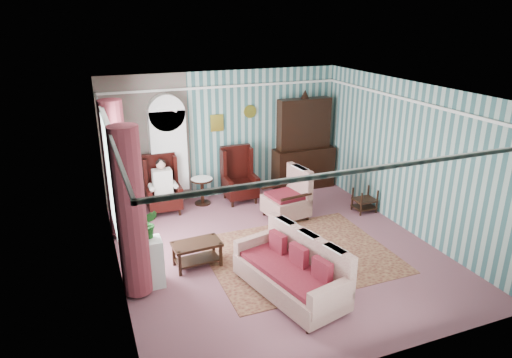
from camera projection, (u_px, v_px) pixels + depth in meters
name	position (u px, v px, depth m)	size (l,w,h in m)	color
floor	(277.00, 250.00, 8.34)	(6.00, 6.00, 0.00)	#844C52
room_shell	(241.00, 145.00, 7.59)	(5.53, 6.02, 2.91)	#335C5C
bookcase	(169.00, 157.00, 9.98)	(0.80, 0.28, 2.24)	white
dresser_hutch	(304.00, 141.00, 10.97)	(1.50, 0.56, 2.36)	black
wingback_left	(163.00, 185.00, 9.72)	(0.76, 0.80, 1.25)	black
wingback_right	(240.00, 175.00, 10.32)	(0.76, 0.80, 1.25)	black
seated_woman	(163.00, 187.00, 9.73)	(0.44, 0.40, 1.18)	white
round_side_table	(202.00, 191.00, 10.27)	(0.50, 0.50, 0.60)	black
nest_table	(365.00, 200.00, 9.88)	(0.45, 0.38, 0.54)	black
plant_stand	(145.00, 264.00, 7.12)	(0.55, 0.35, 0.80)	silver
rug	(299.00, 254.00, 8.18)	(3.20, 2.60, 0.01)	#4B1B19
sofa	(290.00, 263.00, 6.84)	(1.92, 1.07, 1.12)	#BDB492
floral_armchair	(286.00, 194.00, 9.48)	(0.89, 0.82, 1.07)	beige
coffee_table	(197.00, 254.00, 7.76)	(0.81, 0.46, 0.44)	black
potted_plant_a	(140.00, 232.00, 6.79)	(0.39, 0.33, 0.43)	#1A4D18
potted_plant_b	(149.00, 224.00, 7.01)	(0.26, 0.21, 0.46)	#20531A
potted_plant_c	(136.00, 229.00, 6.94)	(0.20, 0.20, 0.37)	#1B4816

